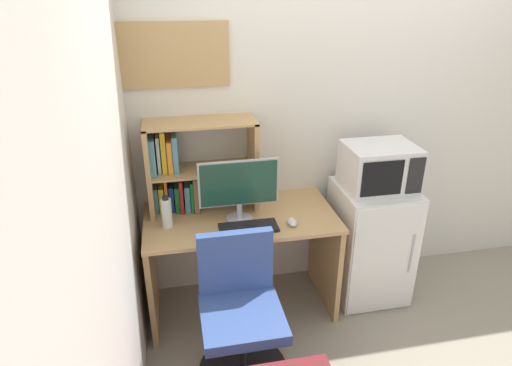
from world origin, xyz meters
The scene contains 12 objects.
wall_back centered at (0.40, 0.02, 1.30)m, with size 6.40×0.04×2.60m, color silver.
wall_left centered at (-1.62, -1.60, 1.30)m, with size 0.04×4.40×2.60m, color silver.
desk centered at (-0.90, -0.33, 0.54)m, with size 1.30×0.67×0.78m.
hutch_bookshelf centered at (-1.24, -0.14, 1.08)m, with size 0.74×0.30×0.62m.
monitor centered at (-0.92, -0.39, 1.03)m, with size 0.52×0.17×0.43m.
keyboard centered at (-0.88, -0.52, 0.79)m, with size 0.38×0.16×0.02m, color black.
computer_mouse centered at (-0.59, -0.52, 0.80)m, with size 0.06×0.11×0.04m, color silver.
water_bottle centered at (-1.39, -0.38, 0.88)m, with size 0.07×0.07×0.22m.
mini_fridge centered at (0.08, -0.33, 0.45)m, with size 0.53×0.55×0.89m.
microwave centered at (0.08, -0.32, 1.05)m, with size 0.48×0.38×0.32m.
desk_chair centered at (-1.00, -0.88, 0.38)m, with size 0.55×0.55×0.89m.
wall_corkboard centered at (-1.29, -0.01, 1.80)m, with size 0.76×0.02×0.41m, color tan.
Camera 1 is at (-1.32, -2.93, 2.23)m, focal length 30.93 mm.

